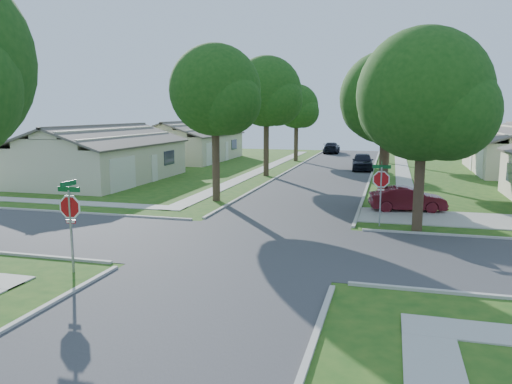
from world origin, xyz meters
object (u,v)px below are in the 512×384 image
(tree_w_mid, at_px, (267,95))
(stop_sign_sw, at_px, (70,211))
(tree_e_near, at_px, (387,102))
(tree_ne_corner, at_px, (425,101))
(house_nw_far, at_px, (190,146))
(tree_w_far, at_px, (297,108))
(house_nw_near, at_px, (102,161))
(stop_sign_ne, at_px, (381,182))
(tree_e_mid, at_px, (389,97))
(tree_w_near, at_px, (216,95))
(car_curb_east, at_px, (363,161))
(car_curb_west, at_px, (331,148))
(tree_e_far, at_px, (390,104))
(car_driveway, at_px, (407,199))

(tree_w_mid, bearing_deg, stop_sign_sw, -90.13)
(tree_e_near, xyz_separation_m, tree_ne_corner, (1.61, -4.80, -0.05))
(stop_sign_sw, relative_size, house_nw_far, 0.22)
(tree_w_far, height_order, house_nw_near, tree_w_far)
(stop_sign_ne, xyz_separation_m, tree_e_mid, (0.06, 16.31, 4.22))
(tree_w_far, xyz_separation_m, tree_ne_corner, (11.01, -29.80, 0.09))
(house_nw_near, bearing_deg, tree_w_near, -27.83)
(tree_w_near, relative_size, house_nw_near, 0.66)
(stop_sign_ne, xyz_separation_m, car_curb_east, (-2.06, 22.49, -1.25))
(car_curb_east, relative_size, car_curb_west, 0.95)
(tree_ne_corner, relative_size, house_nw_far, 0.64)
(tree_e_far, height_order, car_curb_east, tree_e_far)
(tree_w_far, xyz_separation_m, car_curb_east, (7.29, -6.81, -4.73))
(tree_e_mid, xyz_separation_m, car_driveway, (1.24, -12.31, -5.61))
(tree_w_near, xyz_separation_m, car_curb_west, (2.43, 35.99, -5.42))
(car_driveway, bearing_deg, stop_sign_ne, 152.45)
(tree_e_near, relative_size, tree_w_far, 1.03)
(stop_sign_ne, bearing_deg, stop_sign_sw, -135.00)
(tree_e_far, distance_m, tree_w_mid, 16.05)
(tree_e_far, height_order, tree_w_mid, tree_w_mid)
(stop_sign_ne, relative_size, tree_w_near, 0.33)
(car_driveway, bearing_deg, car_curb_west, 3.21)
(tree_e_near, relative_size, car_curb_east, 1.82)
(tree_e_far, xyz_separation_m, car_curb_east, (-2.11, -6.81, -5.20))
(stop_sign_sw, bearing_deg, car_curb_west, 87.14)
(tree_e_mid, relative_size, tree_w_mid, 0.96)
(stop_sign_sw, bearing_deg, car_driveway, 51.39)
(stop_sign_ne, height_order, tree_e_mid, tree_e_mid)
(tree_e_near, xyz_separation_m, tree_w_mid, (-9.39, 12.00, 0.85))
(car_driveway, bearing_deg, tree_ne_corner, 175.03)
(tree_w_near, height_order, house_nw_far, tree_w_near)
(stop_sign_sw, distance_m, house_nw_near, 22.71)
(stop_sign_ne, relative_size, tree_e_far, 0.34)
(tree_e_mid, bearing_deg, tree_w_near, -128.08)
(tree_w_mid, relative_size, house_nw_far, 0.70)
(house_nw_near, bearing_deg, tree_ne_corner, -25.77)
(car_curb_east, bearing_deg, tree_e_near, -87.53)
(car_curb_west, bearing_deg, house_nw_near, 62.67)
(tree_e_far, relative_size, tree_ne_corner, 1.01)
(car_curb_east, bearing_deg, tree_e_far, 68.65)
(tree_e_near, bearing_deg, house_nw_far, 132.06)
(car_driveway, bearing_deg, tree_e_far, -6.73)
(car_driveway, distance_m, car_curb_east, 18.80)
(tree_w_far, distance_m, house_nw_far, 12.19)
(tree_w_near, distance_m, tree_w_mid, 12.01)
(tree_e_near, height_order, tree_w_far, tree_e_near)
(tree_ne_corner, bearing_deg, stop_sign_ne, 163.45)
(tree_e_near, relative_size, tree_w_mid, 0.87)
(tree_w_near, bearing_deg, house_nw_near, 152.17)
(stop_sign_ne, distance_m, tree_ne_corner, 3.96)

